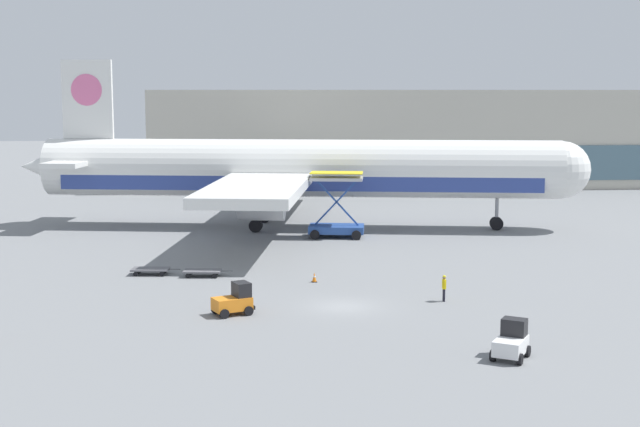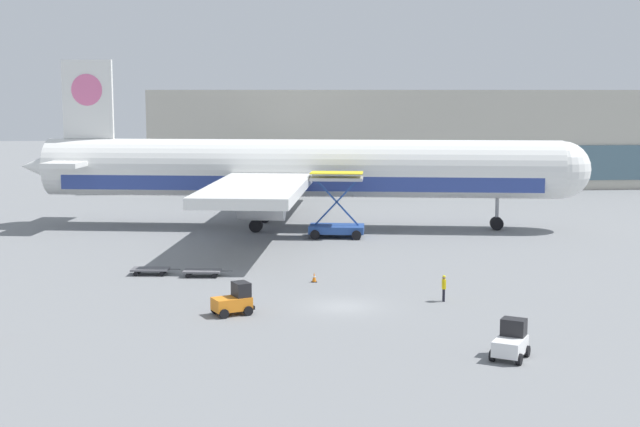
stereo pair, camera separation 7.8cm
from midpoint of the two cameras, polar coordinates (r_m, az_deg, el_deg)
name	(u,v)px [view 2 (the right image)]	position (r m, az deg, el deg)	size (l,w,h in m)	color
ground_plane	(343,307)	(57.92, 1.52, -5.98)	(400.00, 400.00, 0.00)	slate
terminal_building	(460,138)	(134.13, 8.95, 4.82)	(90.00, 18.20, 14.00)	#BCB7A8
airplane_main	(293,171)	(90.35, -1.71, 2.76)	(57.73, 48.66, 17.00)	white
scissor_lift_loader	(337,213)	(84.70, 1.10, 0.02)	(5.62, 4.10, 6.22)	#284C99
baggage_tug_foreground	(234,301)	(56.00, -5.46, -5.57)	(2.79, 2.37, 2.00)	orange
baggage_tug_mid	(511,342)	(47.90, 12.18, -8.03)	(2.56, 2.82, 2.00)	silver
baggage_dolly_lead	(151,270)	(68.91, -10.76, -3.55)	(3.76, 1.80, 0.48)	#56565B
baggage_dolly_second	(203,271)	(67.61, -7.50, -3.69)	(3.76, 1.80, 0.48)	#56565B
ground_crew_near	(444,286)	(59.64, 7.97, -4.61)	(0.23, 0.57, 1.77)	black
traffic_cone_near	(314,277)	(65.11, -0.34, -4.11)	(0.40, 0.40, 0.71)	black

